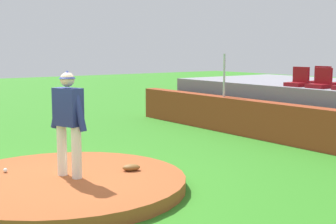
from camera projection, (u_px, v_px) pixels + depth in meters
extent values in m
plane|color=#308020|center=(64.00, 190.00, 7.71)|extent=(60.00, 60.00, 0.00)
cylinder|color=#A55028|center=(64.00, 184.00, 7.69)|extent=(3.90, 3.90, 0.20)
cylinder|color=white|center=(62.00, 150.00, 7.79)|extent=(0.16, 0.16, 0.83)
cylinder|color=white|center=(77.00, 153.00, 7.60)|extent=(0.16, 0.16, 0.83)
cube|color=navy|center=(68.00, 107.00, 7.60)|extent=(0.52, 0.38, 0.60)
cylinder|color=navy|center=(57.00, 108.00, 7.75)|extent=(0.31, 0.19, 0.67)
cylinder|color=navy|center=(79.00, 110.00, 7.46)|extent=(0.30, 0.19, 0.68)
sphere|color=beige|center=(67.00, 80.00, 7.54)|extent=(0.23, 0.23, 0.23)
cone|color=navy|center=(67.00, 74.00, 7.53)|extent=(0.33, 0.33, 0.13)
sphere|color=white|center=(5.00, 170.00, 8.00)|extent=(0.07, 0.07, 0.07)
ellipsoid|color=brown|center=(131.00, 167.00, 8.12)|extent=(0.30, 0.35, 0.11)
cube|color=#963B1E|center=(302.00, 126.00, 11.07)|extent=(12.45, 0.40, 0.94)
cylinder|color=silver|center=(224.00, 75.00, 13.06)|extent=(0.06, 0.06, 1.17)
cube|color=maroon|center=(296.00, 84.00, 12.43)|extent=(0.48, 0.44, 0.10)
cube|color=maroon|center=(301.00, 75.00, 12.50)|extent=(0.48, 0.08, 0.40)
cube|color=maroon|center=(318.00, 86.00, 11.88)|extent=(0.48, 0.44, 0.10)
cube|color=maroon|center=(323.00, 76.00, 11.96)|extent=(0.48, 0.08, 0.40)
cube|color=maroon|center=(318.00, 83.00, 12.96)|extent=(0.48, 0.44, 0.10)
cube|color=maroon|center=(323.00, 73.00, 13.04)|extent=(0.48, 0.08, 0.40)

